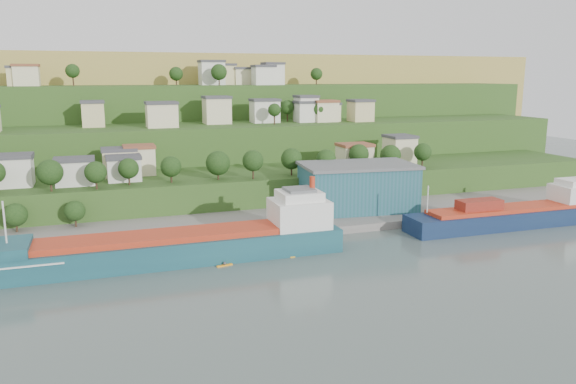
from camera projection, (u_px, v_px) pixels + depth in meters
name	position (u px, v px, depth m)	size (l,w,h in m)	color
ground	(259.00, 264.00, 117.01)	(500.00, 500.00, 0.00)	#404E4A
quay	(302.00, 224.00, 149.34)	(220.00, 26.00, 4.00)	slate
hillside	(162.00, 157.00, 273.00)	(360.00, 210.36, 96.00)	#284719
cargo_ship_near	(187.00, 247.00, 119.23)	(72.20, 11.86, 18.54)	#123945
cargo_ship_far	(516.00, 217.00, 146.93)	(57.47, 10.53, 15.57)	#0D1B3C
warehouse	(358.00, 186.00, 156.07)	(32.79, 22.10, 12.80)	#1C5156
caravan	(13.00, 246.00, 120.69)	(6.25, 2.60, 2.92)	white
dinghy	(57.00, 248.00, 122.86)	(3.90, 1.46, 0.78)	silver
kayak_orange	(225.00, 265.00, 116.08)	(3.50, 1.27, 0.86)	orange
kayak_yellow	(297.00, 256.00, 122.01)	(3.23, 0.91, 0.80)	gold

